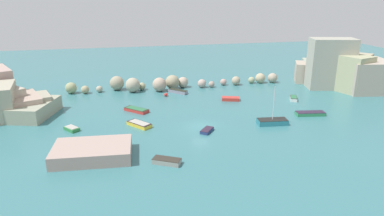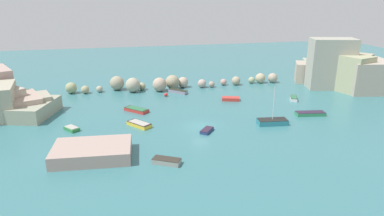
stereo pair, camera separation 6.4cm
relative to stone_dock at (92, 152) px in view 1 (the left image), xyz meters
name	(u,v)px [view 1 (the left image)]	position (x,y,z in m)	size (l,w,h in m)	color
cove_water	(200,126)	(14.36, 6.69, -0.75)	(160.00, 160.00, 0.00)	#38747A
cliff_headland_right	(342,70)	(47.17, 21.74, 2.60)	(15.40, 19.14, 9.74)	tan
rock_breakwater	(166,83)	(12.75, 27.82, 0.42)	(42.52, 5.43, 2.74)	#9FA576
stone_dock	(92,152)	(0.00, 0.00, 0.00)	(8.68, 5.70, 1.50)	tan
channel_buoy	(166,95)	(11.89, 22.69, -0.43)	(0.64, 0.64, 0.64)	red
moored_boat_0	(272,122)	(24.61, 5.24, -0.34)	(4.42, 2.23, 5.67)	teal
moored_boat_1	(231,99)	(22.59, 17.71, -0.47)	(3.32, 2.30, 0.57)	red
moored_boat_2	(293,98)	(33.48, 15.46, -0.43)	(2.18, 2.91, 0.61)	white
moored_boat_3	(178,91)	(14.43, 24.41, -0.43)	(3.48, 3.53, 0.64)	gray
moored_boat_4	(310,114)	(32.02, 7.55, -0.47)	(4.61, 2.12, 0.56)	#328655
moored_boat_5	(139,124)	(5.96, 8.74, -0.45)	(3.47, 3.84, 0.57)	yellow
moored_boat_6	(72,129)	(-3.20, 9.20, -0.50)	(2.33, 2.52, 0.52)	#308142
moored_boat_7	(136,110)	(6.03, 15.29, -0.47)	(3.91, 3.96, 0.53)	red
moored_boat_8	(167,161)	(7.99, -3.31, -0.45)	(3.35, 2.65, 0.60)	gray
moored_boat_9	(207,130)	(14.73, 4.55, -0.53)	(2.31, 2.52, 0.44)	navy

